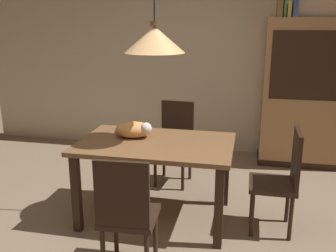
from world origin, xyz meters
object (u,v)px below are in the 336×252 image
object	(u,v)px
cat_sleeping	(135,130)
hutch_bookcase	(307,96)
book_blue_wide	(295,7)
book_green_slim	(285,6)
chair_near_front	(127,211)
book_yellow_short	(289,9)
chair_right_side	(282,177)
dining_table	(156,152)
book_brown_thick	(280,8)
chair_far_back	(175,139)
pendant_lamp	(155,39)

from	to	relation	value
cat_sleeping	hutch_bookcase	bearing A→B (deg)	43.91
book_blue_wide	book_green_slim	bearing A→B (deg)	180.00
chair_near_front	book_yellow_short	world-z (taller)	book_yellow_short
book_yellow_short	chair_right_side	bearing A→B (deg)	-92.84
dining_table	book_brown_thick	distance (m)	2.47
chair_far_back	book_brown_thick	bearing A→B (deg)	39.42
pendant_lamp	book_brown_thick	distance (m)	2.12
pendant_lamp	dining_table	bearing A→B (deg)	180.00
book_blue_wide	chair_far_back	bearing A→B (deg)	-144.71
book_green_slim	book_yellow_short	xyz separation A→B (m)	(0.05, 0.00, -0.04)
hutch_bookcase	chair_far_back	bearing A→B (deg)	-149.28
chair_near_front	chair_far_back	world-z (taller)	same
hutch_bookcase	chair_near_front	bearing A→B (deg)	-119.74
book_green_slim	chair_right_side	bearing A→B (deg)	-91.20
book_yellow_short	book_green_slim	bearing A→B (deg)	180.00
dining_table	chair_far_back	xyz separation A→B (m)	(0.01, 0.88, -0.14)
cat_sleeping	book_yellow_short	world-z (taller)	book_yellow_short
dining_table	pendant_lamp	world-z (taller)	pendant_lamp
dining_table	pendant_lamp	size ratio (longest dim) A/B	1.08
chair_far_back	pendant_lamp	world-z (taller)	pendant_lamp
chair_right_side	book_green_slim	distance (m)	2.31
cat_sleeping	book_green_slim	world-z (taller)	book_green_slim
dining_table	hutch_bookcase	xyz separation A→B (m)	(1.52, 1.78, 0.24)
hutch_bookcase	book_blue_wide	world-z (taller)	book_blue_wide
chair_right_side	cat_sleeping	size ratio (longest dim) A/B	2.32
pendant_lamp	hutch_bookcase	distance (m)	2.47
pendant_lamp	book_yellow_short	distance (m)	2.17
chair_near_front	book_yellow_short	xyz separation A→B (m)	(1.21, 2.66, 1.43)
pendant_lamp	hutch_bookcase	size ratio (longest dim) A/B	0.70
book_brown_thick	dining_table	bearing A→B (deg)	-121.82
book_green_slim	book_brown_thick	bearing A→B (deg)	180.00
chair_right_side	book_blue_wide	distance (m)	2.31
dining_table	chair_right_side	bearing A→B (deg)	-0.00
chair_right_side	book_brown_thick	world-z (taller)	book_brown_thick
chair_near_front	book_green_slim	size ratio (longest dim) A/B	3.58
pendant_lamp	book_yellow_short	xyz separation A→B (m)	(1.22, 1.78, 0.28)
dining_table	chair_far_back	bearing A→B (deg)	89.54
pendant_lamp	hutch_bookcase	bearing A→B (deg)	49.43
book_yellow_short	dining_table	bearing A→B (deg)	-124.35
book_brown_thick	book_yellow_short	world-z (taller)	book_brown_thick
chair_right_side	book_blue_wide	bearing A→B (deg)	85.08
chair_right_side	book_green_slim	size ratio (longest dim) A/B	3.58
chair_far_back	book_green_slim	distance (m)	2.08
book_yellow_short	book_blue_wide	world-z (taller)	book_blue_wide
pendant_lamp	book_blue_wide	bearing A→B (deg)	54.25
pendant_lamp	book_brown_thick	xyz separation A→B (m)	(1.10, 1.78, 0.30)
dining_table	hutch_bookcase	bearing A→B (deg)	49.43
chair_right_side	pendant_lamp	size ratio (longest dim) A/B	0.72
book_brown_thick	hutch_bookcase	bearing A→B (deg)	-0.21
book_brown_thick	chair_far_back	bearing A→B (deg)	-140.58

